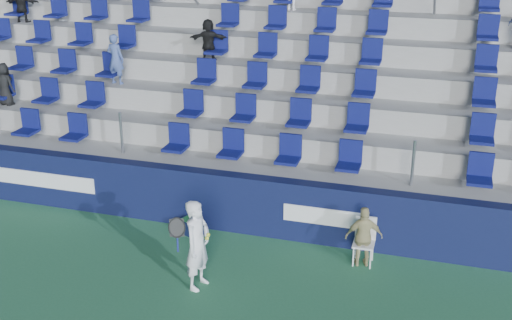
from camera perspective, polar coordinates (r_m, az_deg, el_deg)
The scene contains 6 objects.
sponsor_wall at distance 12.69m, azimuth -0.40°, elevation -3.98°, with size 24.00×0.32×1.20m.
grandstand at distance 16.85m, azimuth 4.74°, elevation 7.97°, with size 24.00×8.17×6.63m.
tennis_player at distance 10.87m, azimuth -5.22°, elevation -7.51°, with size 0.69×0.66×1.60m.
line_judge_chair at distance 11.87m, azimuth 9.63°, elevation -6.76°, with size 0.39×0.40×0.87m.
line_judge at distance 11.71m, azimuth 9.56°, elevation -6.74°, with size 0.67×0.28×1.15m, color tan.
ball_bin at distance 12.90m, azimuth -5.76°, elevation -5.86°, with size 0.59×0.48×0.28m.
Camera 1 is at (3.38, -7.80, 6.05)m, focal length 45.00 mm.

